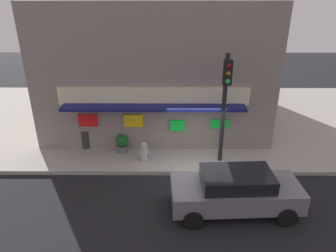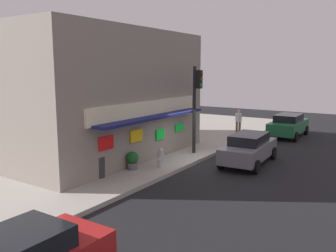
{
  "view_description": "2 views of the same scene",
  "coord_description": "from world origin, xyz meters",
  "px_view_note": "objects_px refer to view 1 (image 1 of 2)",
  "views": [
    {
      "loc": [
        -1.12,
        -10.98,
        7.27
      ],
      "look_at": [
        -1.2,
        2.34,
        1.17
      ],
      "focal_mm": 33.72,
      "sensor_mm": 36.0,
      "label": 1
    },
    {
      "loc": [
        -15.62,
        -8.22,
        4.69
      ],
      "look_at": [
        0.65,
        2.37,
        1.58
      ],
      "focal_mm": 38.23,
      "sensor_mm": 36.0,
      "label": 2
    }
  ],
  "objects_px": {
    "traffic_light": "(225,96)",
    "parked_car_grey": "(236,191)",
    "potted_plant_by_doorway": "(122,143)",
    "fire_hydrant": "(144,152)",
    "trash_can": "(86,138)"
  },
  "relations": [
    {
      "from": "traffic_light",
      "to": "parked_car_grey",
      "type": "relative_size",
      "value": 1.04
    },
    {
      "from": "traffic_light",
      "to": "potted_plant_by_doorway",
      "type": "xyz_separation_m",
      "value": [
        -4.36,
        0.86,
        -2.57
      ]
    },
    {
      "from": "fire_hydrant",
      "to": "potted_plant_by_doorway",
      "type": "xyz_separation_m",
      "value": [
        -1.08,
        0.8,
        -0.0
      ]
    },
    {
      "from": "fire_hydrant",
      "to": "potted_plant_by_doorway",
      "type": "height_order",
      "value": "fire_hydrant"
    },
    {
      "from": "traffic_light",
      "to": "trash_can",
      "type": "height_order",
      "value": "traffic_light"
    },
    {
      "from": "trash_can",
      "to": "potted_plant_by_doorway",
      "type": "xyz_separation_m",
      "value": [
        1.73,
        -0.42,
        -0.01
      ]
    },
    {
      "from": "potted_plant_by_doorway",
      "to": "fire_hydrant",
      "type": "bearing_deg",
      "value": -36.73
    },
    {
      "from": "potted_plant_by_doorway",
      "to": "trash_can",
      "type": "bearing_deg",
      "value": 166.24
    },
    {
      "from": "fire_hydrant",
      "to": "parked_car_grey",
      "type": "xyz_separation_m",
      "value": [
        3.35,
        -3.03,
        0.19
      ]
    },
    {
      "from": "fire_hydrant",
      "to": "traffic_light",
      "type": "bearing_deg",
      "value": -1.01
    },
    {
      "from": "traffic_light",
      "to": "trash_can",
      "type": "xyz_separation_m",
      "value": [
        -6.09,
        1.28,
        -2.55
      ]
    },
    {
      "from": "traffic_light",
      "to": "potted_plant_by_doorway",
      "type": "relative_size",
      "value": 5.68
    },
    {
      "from": "traffic_light",
      "to": "fire_hydrant",
      "type": "xyz_separation_m",
      "value": [
        -3.29,
        0.06,
        -2.56
      ]
    },
    {
      "from": "traffic_light",
      "to": "trash_can",
      "type": "distance_m",
      "value": 6.73
    },
    {
      "from": "fire_hydrant",
      "to": "trash_can",
      "type": "bearing_deg",
      "value": 156.37
    }
  ]
}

